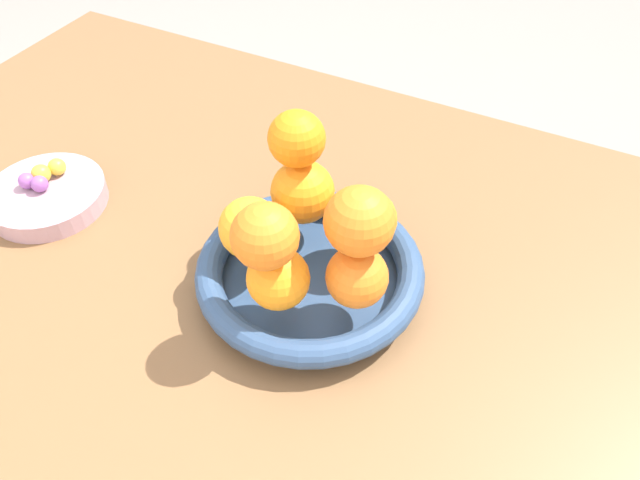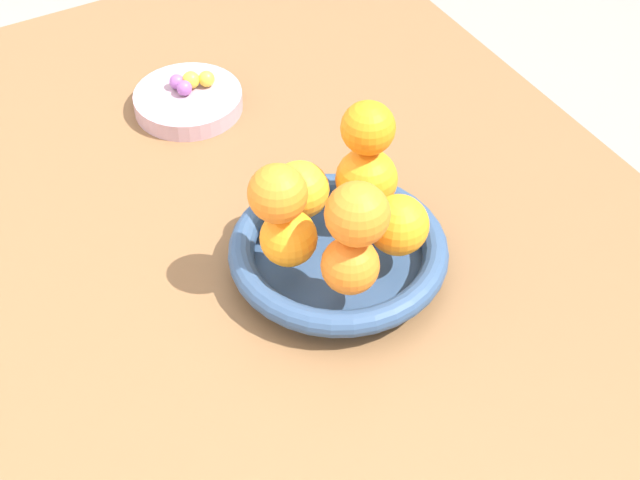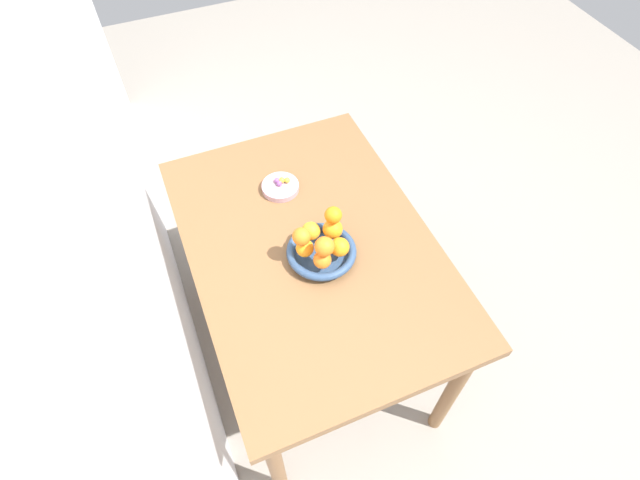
{
  "view_description": "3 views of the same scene",
  "coord_description": "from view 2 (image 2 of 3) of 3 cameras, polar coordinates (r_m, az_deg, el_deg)",
  "views": [
    {
      "loc": [
        -0.24,
        0.34,
        1.21
      ],
      "look_at": [
        -0.08,
        0.02,
        0.85
      ],
      "focal_mm": 35.0,
      "sensor_mm": 36.0,
      "label": 1
    },
    {
      "loc": [
        -0.64,
        0.34,
        1.45
      ],
      "look_at": [
        -0.07,
        0.02,
        0.81
      ],
      "focal_mm": 55.0,
      "sensor_mm": 36.0,
      "label": 2
    },
    {
      "loc": [
        -0.89,
        0.34,
        2.02
      ],
      "look_at": [
        -0.06,
        -0.01,
        0.83
      ],
      "focal_mm": 28.0,
      "sensor_mm": 36.0,
      "label": 3
    }
  ],
  "objects": [
    {
      "name": "orange_2",
      "position": [
        0.98,
        2.72,
        3.56
      ],
      "size": [
        0.06,
        0.06,
        0.06
      ],
      "primitive_type": "sphere",
      "color": "orange",
      "rests_on": "fruit_bowl"
    },
    {
      "name": "fruit_bowl",
      "position": [
        0.97,
        1.07,
        -0.81
      ],
      "size": [
        0.22,
        0.22,
        0.04
      ],
      "color": "navy",
      "rests_on": "dining_table"
    },
    {
      "name": "orange_7",
      "position": [
        0.88,
        -2.48,
        2.72
      ],
      "size": [
        0.06,
        0.06,
        0.06
      ],
      "primitive_type": "sphere",
      "color": "orange",
      "rests_on": "orange_4"
    },
    {
      "name": "orange_3",
      "position": [
        0.97,
        -1.44,
        2.96
      ],
      "size": [
        0.06,
        0.06,
        0.06
      ],
      "primitive_type": "sphere",
      "color": "orange",
      "rests_on": "fruit_bowl"
    },
    {
      "name": "candy_ball_0",
      "position": [
        1.19,
        -7.59,
        9.2
      ],
      "size": [
        0.02,
        0.02,
        0.02
      ],
      "primitive_type": "sphere",
      "color": "gold",
      "rests_on": "candy_dish"
    },
    {
      "name": "candy_dish",
      "position": [
        1.19,
        -7.67,
        8.02
      ],
      "size": [
        0.13,
        0.13,
        0.02
      ],
      "primitive_type": "cylinder",
      "color": "#B28C99",
      "rests_on": "dining_table"
    },
    {
      "name": "candy_ball_2",
      "position": [
        1.19,
        -6.62,
        9.3
      ],
      "size": [
        0.02,
        0.02,
        0.02
      ],
      "primitive_type": "sphere",
      "color": "gold",
      "rests_on": "candy_dish"
    },
    {
      "name": "candy_ball_3",
      "position": [
        1.19,
        -8.32,
        9.1
      ],
      "size": [
        0.02,
        0.02,
        0.02
      ],
      "primitive_type": "sphere",
      "color": "#8C4C99",
      "rests_on": "candy_dish"
    },
    {
      "name": "orange_0",
      "position": [
        0.89,
        1.77,
        -1.49
      ],
      "size": [
        0.05,
        0.05,
        0.05
      ],
      "primitive_type": "sphere",
      "color": "orange",
      "rests_on": "fruit_bowl"
    },
    {
      "name": "dining_table",
      "position": [
        1.08,
        -1.06,
        -3.34
      ],
      "size": [
        1.1,
        0.76,
        0.74
      ],
      "color": "brown",
      "rests_on": "ground_plane"
    },
    {
      "name": "orange_4",
      "position": [
        0.92,
        -1.84,
        0.12
      ],
      "size": [
        0.06,
        0.06,
        0.06
      ],
      "primitive_type": "sphere",
      "color": "orange",
      "rests_on": "fruit_bowl"
    },
    {
      "name": "orange_5",
      "position": [
        0.95,
        2.81,
        6.53
      ],
      "size": [
        0.05,
        0.05,
        0.05
      ],
      "primitive_type": "sphere",
      "color": "orange",
      "rests_on": "orange_2"
    },
    {
      "name": "candy_ball_1",
      "position": [
        1.18,
        -7.9,
        8.74
      ],
      "size": [
        0.02,
        0.02,
        0.02
      ],
      "primitive_type": "sphere",
      "color": "#8C4C99",
      "rests_on": "candy_dish"
    },
    {
      "name": "orange_6",
      "position": [
        0.86,
        2.09,
        1.48
      ],
      "size": [
        0.06,
        0.06,
        0.06
      ],
      "primitive_type": "sphere",
      "color": "orange",
      "rests_on": "orange_0"
    },
    {
      "name": "orange_1",
      "position": [
        0.93,
        4.58,
        0.87
      ],
      "size": [
        0.06,
        0.06,
        0.06
      ],
      "primitive_type": "sphere",
      "color": "orange",
      "rests_on": "fruit_bowl"
    }
  ]
}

